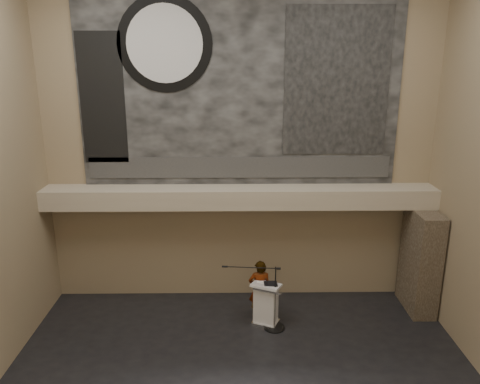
{
  "coord_description": "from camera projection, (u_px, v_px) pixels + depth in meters",
  "views": [
    {
      "loc": [
        -0.15,
        -7.84,
        6.45
      ],
      "look_at": [
        0.0,
        3.2,
        3.2
      ],
      "focal_mm": 35.0,
      "sensor_mm": 36.0,
      "label": 1
    }
  ],
  "objects": [
    {
      "name": "mic_stand",
      "position": [
        273.0,
        318.0,
        11.42
      ],
      "size": [
        1.53,
        0.52,
        1.64
      ],
      "rotation": [
        0.0,
        0.0,
        -0.1
      ],
      "color": "black",
      "rests_on": "floor"
    },
    {
      "name": "banner_clock_face",
      "position": [
        165.0,
        44.0,
        11.18
      ],
      "size": [
        1.84,
        0.02,
        1.84
      ],
      "primitive_type": "cylinder",
      "rotation": [
        1.57,
        0.0,
        0.0
      ],
      "color": "silver",
      "rests_on": "banner"
    },
    {
      "name": "speaker_person",
      "position": [
        260.0,
        289.0,
        11.74
      ],
      "size": [
        0.58,
        0.39,
        1.56
      ],
      "primitive_type": "imported",
      "rotation": [
        0.0,
        0.0,
        3.17
      ],
      "color": "white",
      "rests_on": "floor"
    },
    {
      "name": "wall_front",
      "position": [
        250.0,
        303.0,
        4.31
      ],
      "size": [
        10.0,
        0.02,
        8.5
      ],
      "primitive_type": "cube",
      "color": "#8D7759",
      "rests_on": "floor"
    },
    {
      "name": "sprinkler_left",
      "position": [
        177.0,
        208.0,
        11.98
      ],
      "size": [
        0.04,
        0.04,
        0.06
      ],
      "primitive_type": "cylinder",
      "color": "#B2893D",
      "rests_on": "soffit"
    },
    {
      "name": "banner_clock_rim",
      "position": [
        165.0,
        44.0,
        11.2
      ],
      "size": [
        2.3,
        0.02,
        2.3
      ],
      "primitive_type": "cylinder",
      "rotation": [
        1.57,
        0.0,
        0.0
      ],
      "color": "black",
      "rests_on": "banner"
    },
    {
      "name": "banner_brick_print",
      "position": [
        102.0,
        99.0,
        11.55
      ],
      "size": [
        1.1,
        0.02,
        3.2
      ],
      "primitive_type": "cube",
      "color": "black",
      "rests_on": "banner"
    },
    {
      "name": "papers",
      "position": [
        261.0,
        284.0,
        11.35
      ],
      "size": [
        0.27,
        0.34,
        0.0
      ],
      "primitive_type": "cube",
      "rotation": [
        0.0,
        0.0,
        -0.15
      ],
      "color": "white",
      "rests_on": "lectern"
    },
    {
      "name": "banner_text_strip",
      "position": [
        240.0,
        167.0,
        12.09
      ],
      "size": [
        7.76,
        0.02,
        0.55
      ],
      "primitive_type": "cube",
      "color": "#2D2D2D",
      "rests_on": "banner"
    },
    {
      "name": "banner",
      "position": [
        240.0,
        86.0,
        11.55
      ],
      "size": [
        8.0,
        0.05,
        5.0
      ],
      "primitive_type": "cube",
      "color": "black",
      "rests_on": "wall_back"
    },
    {
      "name": "binder",
      "position": [
        271.0,
        284.0,
        11.32
      ],
      "size": [
        0.32,
        0.26,
        0.04
      ],
      "primitive_type": "cube",
      "rotation": [
        0.0,
        0.0,
        0.02
      ],
      "color": "black",
      "rests_on": "lectern"
    },
    {
      "name": "banner_building_print",
      "position": [
        337.0,
        82.0,
        11.51
      ],
      "size": [
        2.6,
        0.02,
        3.6
      ],
      "primitive_type": "cube",
      "color": "black",
      "rests_on": "banner"
    },
    {
      "name": "lectern",
      "position": [
        266.0,
        304.0,
        11.51
      ],
      "size": [
        0.82,
        0.72,
        1.13
      ],
      "rotation": [
        0.0,
        0.0,
        -0.42
      ],
      "color": "silver",
      "rests_on": "floor"
    },
    {
      "name": "sprinkler_right",
      "position": [
        314.0,
        208.0,
        12.02
      ],
      "size": [
        0.04,
        0.04,
        0.06
      ],
      "primitive_type": "cylinder",
      "color": "#B2893D",
      "rests_on": "soffit"
    },
    {
      "name": "wall_back",
      "position": [
        240.0,
        144.0,
        11.98
      ],
      "size": [
        10.0,
        0.02,
        8.5
      ],
      "primitive_type": "cube",
      "color": "#8D7759",
      "rests_on": "floor"
    },
    {
      "name": "stone_pier",
      "position": [
        420.0,
        261.0,
        12.05
      ],
      "size": [
        0.6,
        1.4,
        2.7
      ],
      "primitive_type": "cube",
      "color": "#3D3125",
      "rests_on": "floor"
    },
    {
      "name": "soffit",
      "position": [
        240.0,
        197.0,
        11.97
      ],
      "size": [
        10.0,
        0.8,
        0.5
      ],
      "primitive_type": "cube",
      "color": "tan",
      "rests_on": "wall_back"
    }
  ]
}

